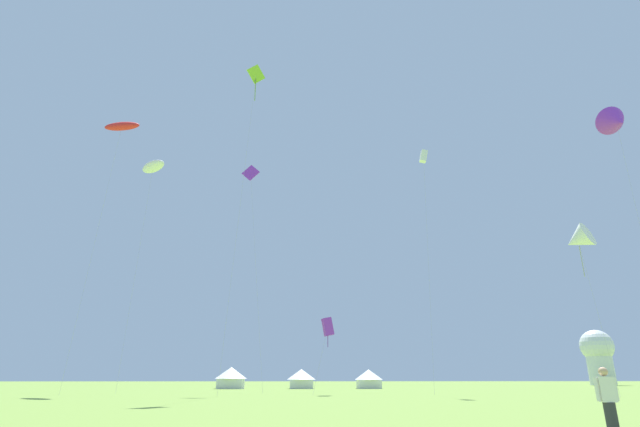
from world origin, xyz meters
TOP-DOWN VIEW (x-y plane):
  - kite_purple_diamond at (-7.29, 45.85)m, footprint 3.52×1.71m
  - kite_white_box at (12.35, 42.32)m, footprint 1.92×2.73m
  - kite_white_delta at (23.01, 33.50)m, footprint 3.43×3.49m
  - kite_purple_box at (1.22, 40.25)m, footprint 2.11×2.60m
  - kite_red_parafoil at (-21.37, 42.11)m, footprint 4.33×2.58m
  - kite_lime_diamond at (-6.56, 38.02)m, footprint 2.61×2.57m
  - kite_purple_delta at (29.93, 34.59)m, footprint 3.25×3.91m
  - kite_white_parafoil at (-18.49, 45.43)m, footprint 4.03×3.83m
  - person_spectator at (5.65, 6.50)m, footprint 0.57×0.28m
  - festival_tent_left at (-10.49, 65.03)m, footprint 4.41×4.41m
  - festival_tent_center at (-0.69, 65.03)m, footprint 4.01×4.01m
  - festival_tent_right at (8.85, 65.03)m, footprint 3.94×3.94m
  - observatory_dome at (60.30, 91.73)m, footprint 6.40×6.40m

SIDE VIEW (x-z plane):
  - person_spectator at x=5.65m, z-range -0.02..1.71m
  - festival_tent_right at x=8.85m, z-range 0.14..2.70m
  - festival_tent_center at x=-0.69m, z-range 0.14..2.75m
  - festival_tent_left at x=-10.49m, z-range 0.15..3.02m
  - observatory_dome at x=60.30m, z-range 0.61..11.41m
  - kite_purple_box at x=1.22m, z-range 2.56..9.47m
  - kite_white_delta at x=23.01m, z-range 5.82..20.30m
  - kite_purple_diamond at x=-7.29m, z-range 11.11..36.40m
  - kite_white_parafoil at x=-18.49m, z-range 11.85..37.08m
  - kite_white_box at x=12.35m, z-range 12.09..37.99m
  - kite_purple_delta at x=29.93m, z-range 11.93..39.55m
  - kite_red_parafoil at x=-21.37m, z-range 13.49..42.01m
  - kite_lime_diamond at x=-6.56m, z-range 14.83..48.30m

